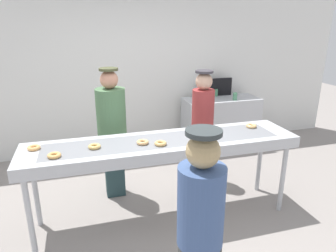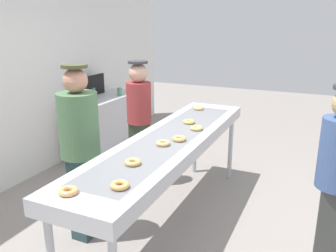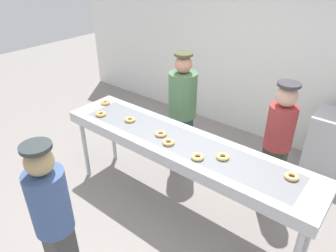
{
  "view_description": "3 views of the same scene",
  "coord_description": "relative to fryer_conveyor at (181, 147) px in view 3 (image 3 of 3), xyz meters",
  "views": [
    {
      "loc": [
        -0.82,
        -3.01,
        2.19
      ],
      "look_at": [
        0.06,
        0.05,
        1.11
      ],
      "focal_mm": 33.07,
      "sensor_mm": 36.0,
      "label": 1
    },
    {
      "loc": [
        -2.87,
        -1.3,
        2.02
      ],
      "look_at": [
        0.08,
        0.05,
        1.05
      ],
      "focal_mm": 37.31,
      "sensor_mm": 36.0,
      "label": 2
    },
    {
      "loc": [
        1.63,
        -2.26,
        2.73
      ],
      "look_at": [
        -0.19,
        0.02,
        1.08
      ],
      "focal_mm": 33.26,
      "sensor_mm": 36.0,
      "label": 3
    }
  ],
  "objects": [
    {
      "name": "glazed_donut_3",
      "position": [
        -0.73,
        -0.02,
        0.09
      ],
      "size": [
        0.17,
        0.17,
        0.04
      ],
      "primitive_type": "torus",
      "rotation": [
        0.0,
        0.0,
        1.09
      ],
      "color": "#DFB563",
      "rests_on": "fryer_conveyor"
    },
    {
      "name": "worker_assistant",
      "position": [
        0.77,
        0.76,
        -0.02
      ],
      "size": [
        0.3,
        0.3,
        1.58
      ],
      "rotation": [
        0.0,
        0.0,
        3.06
      ],
      "color": "#2E3827",
      "rests_on": "ground"
    },
    {
      "name": "glazed_donut_0",
      "position": [
        1.13,
        0.12,
        0.09
      ],
      "size": [
        0.15,
        0.15,
        0.04
      ],
      "primitive_type": "torus",
      "rotation": [
        0.0,
        0.0,
        2.94
      ],
      "color": "#E5B16D",
      "rests_on": "fryer_conveyor"
    },
    {
      "name": "worker_baker",
      "position": [
        -0.48,
        0.68,
        0.06
      ],
      "size": [
        0.36,
        0.36,
        1.67
      ],
      "rotation": [
        0.0,
        0.0,
        3.21
      ],
      "color": "#263F42",
      "rests_on": "ground"
    },
    {
      "name": "glazed_donut_1",
      "position": [
        -0.24,
        -0.04,
        0.09
      ],
      "size": [
        0.17,
        0.17,
        0.04
      ],
      "primitive_type": "torus",
      "rotation": [
        0.0,
        0.0,
        0.45
      ],
      "color": "#E5AC6D",
      "rests_on": "fryer_conveyor"
    },
    {
      "name": "glazed_donut_4",
      "position": [
        -0.07,
        -0.13,
        0.09
      ],
      "size": [
        0.13,
        0.13,
        0.04
      ],
      "primitive_type": "torus",
      "rotation": [
        0.0,
        0.0,
        3.08
      ],
      "color": "tan",
      "rests_on": "fryer_conveyor"
    },
    {
      "name": "glazed_donut_5",
      "position": [
        -1.32,
        0.11,
        0.09
      ],
      "size": [
        0.14,
        0.14,
        0.04
      ],
      "primitive_type": "torus",
      "rotation": [
        0.0,
        0.0,
        3.02
      ],
      "color": "#EAAA62",
      "rests_on": "fryer_conveyor"
    },
    {
      "name": "glazed_donut_6",
      "position": [
        -1.11,
        -0.14,
        0.09
      ],
      "size": [
        0.16,
        0.16,
        0.04
      ],
      "primitive_type": "torus",
      "rotation": [
        0.0,
        0.0,
        1.28
      ],
      "color": "#E5A95C",
      "rests_on": "fryer_conveyor"
    },
    {
      "name": "ground_plane",
      "position": [
        0.0,
        0.0,
        -0.9
      ],
      "size": [
        16.0,
        16.0,
        0.0
      ],
      "primitive_type": "plane",
      "color": "gray"
    },
    {
      "name": "glazed_donut_7",
      "position": [
        0.5,
        -0.0,
        0.09
      ],
      "size": [
        0.15,
        0.15,
        0.04
      ],
      "primitive_type": "torus",
      "rotation": [
        0.0,
        0.0,
        1.79
      ],
      "color": "#DEBA62",
      "rests_on": "fryer_conveyor"
    },
    {
      "name": "customer_waiting",
      "position": [
        -0.16,
        -1.45,
        -0.02
      ],
      "size": [
        0.3,
        0.3,
        1.6
      ],
      "rotation": [
        0.0,
        0.0,
        -0.12
      ],
      "color": "#3C3F3C",
      "rests_on": "ground"
    },
    {
      "name": "back_wall",
      "position": [
        0.0,
        2.25,
        0.56
      ],
      "size": [
        8.0,
        0.12,
        2.93
      ],
      "primitive_type": "cube",
      "color": "white",
      "rests_on": "ground"
    },
    {
      "name": "glazed_donut_2",
      "position": [
        0.31,
        -0.15,
        0.09
      ],
      "size": [
        0.18,
        0.18,
        0.04
      ],
      "primitive_type": "torus",
      "rotation": [
        0.0,
        0.0,
        0.72
      ],
      "color": "#DEB669",
      "rests_on": "fryer_conveyor"
    },
    {
      "name": "fryer_conveyor",
      "position": [
        0.0,
        0.0,
        0.0
      ],
      "size": [
        2.98,
        0.66,
        0.97
      ],
      "color": "#B7BABF",
      "rests_on": "ground"
    }
  ]
}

